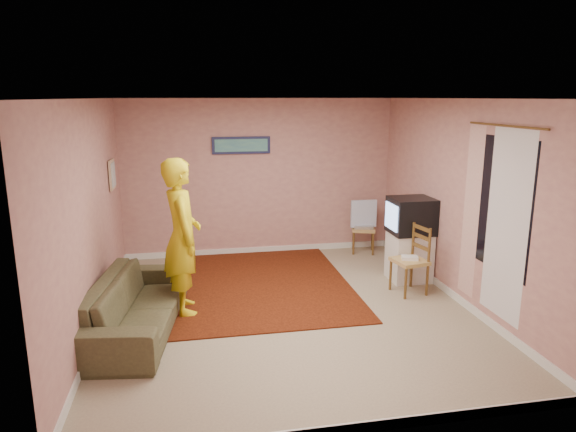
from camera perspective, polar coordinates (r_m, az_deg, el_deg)
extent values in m
plane|color=#9C9071|center=(6.57, -0.07, -10.41)|extent=(5.00, 5.00, 0.00)
cube|color=tan|center=(8.59, -3.17, 4.25)|extent=(4.50, 0.02, 2.60)
cube|color=tan|center=(3.83, 6.93, -7.16)|extent=(4.50, 0.02, 2.60)
cube|color=tan|center=(6.17, -21.08, -0.14)|extent=(0.02, 5.00, 2.60)
cube|color=tan|center=(6.93, 18.53, 1.45)|extent=(0.02, 5.00, 2.60)
cube|color=silver|center=(6.02, -0.08, 12.92)|extent=(4.50, 5.00, 0.02)
cube|color=silver|center=(8.86, -3.06, -3.77)|extent=(4.50, 0.02, 0.10)
cube|color=silver|center=(4.42, 6.40, -22.49)|extent=(4.50, 0.02, 0.10)
cube|color=silver|center=(6.55, -20.09, -10.85)|extent=(0.02, 5.00, 0.10)
cube|color=silver|center=(7.27, 17.75, -8.25)|extent=(0.02, 5.00, 0.10)
cube|color=black|center=(6.15, 22.62, 1.12)|extent=(0.01, 1.10, 1.50)
cube|color=silver|center=(6.06, 23.11, -1.03)|extent=(0.01, 0.75, 2.10)
cube|color=beige|center=(6.63, 19.69, 0.40)|extent=(0.01, 0.35, 2.10)
cylinder|color=brown|center=(6.02, 23.00, 9.23)|extent=(0.02, 1.40, 0.02)
cube|color=#16183D|center=(8.46, -5.22, 7.83)|extent=(0.95, 0.03, 0.28)
cube|color=#2F6582|center=(8.44, -5.21, 7.82)|extent=(0.86, 0.01, 0.20)
cube|color=tan|center=(7.67, -18.97, 4.38)|extent=(0.03, 0.38, 0.42)
cube|color=#B0BEC1|center=(7.67, -18.83, 4.39)|extent=(0.01, 0.30, 0.34)
cube|color=black|center=(7.42, -3.36, -7.52)|extent=(2.55, 3.19, 0.02)
cube|color=silver|center=(7.69, 13.30, -4.39)|extent=(0.55, 0.50, 0.71)
cube|color=black|center=(7.54, 13.55, 0.04)|extent=(0.59, 0.54, 0.52)
cube|color=#8CB2F2|center=(7.42, 11.43, -0.06)|extent=(0.02, 0.43, 0.36)
cube|color=tan|center=(8.87, 8.38, -1.47)|extent=(0.47, 0.46, 0.05)
cube|color=brown|center=(8.82, 8.43, -0.10)|extent=(0.38, 0.15, 0.44)
cube|color=#B1B0B6|center=(8.86, 8.39, -1.16)|extent=(0.36, 0.30, 0.05)
cube|color=#86A7DC|center=(8.82, 8.41, 0.26)|extent=(0.45, 0.06, 0.47)
cube|color=tan|center=(7.15, 13.35, -4.89)|extent=(0.48, 0.49, 0.05)
cube|color=brown|center=(7.08, 13.45, -3.04)|extent=(0.12, 0.42, 0.48)
cube|color=white|center=(7.14, 13.37, -4.54)|extent=(0.25, 0.21, 0.04)
imported|color=#4F4E2F|center=(6.16, -16.54, -9.43)|extent=(1.13, 2.24, 0.63)
imported|color=gold|center=(6.37, -11.68, -2.26)|extent=(0.56, 0.76, 1.92)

